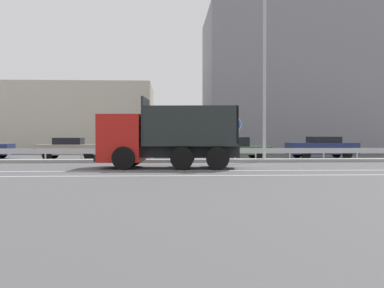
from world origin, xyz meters
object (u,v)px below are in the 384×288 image
at_px(dump_truck, 151,141).
at_px(parked_car_3, 70,148).
at_px(parked_car_5, 234,148).
at_px(parked_car_6, 322,147).
at_px(parked_car_4, 155,149).
at_px(median_road_sign, 234,138).
at_px(street_lamp_1, 265,60).

relative_size(dump_truck, parked_car_3, 1.62).
bearing_deg(parked_car_5, parked_car_6, 91.79).
bearing_deg(parked_car_4, parked_car_5, 78.71).
bearing_deg(parked_car_3, parked_car_6, 90.59).
height_order(parked_car_4, parked_car_5, parked_car_5).
xyz_separation_m(dump_truck, parked_car_6, (11.04, 8.17, -0.51)).
bearing_deg(median_road_sign, street_lamp_1, -2.17).
height_order(dump_truck, street_lamp_1, street_lamp_1).
distance_m(street_lamp_1, parked_car_4, 9.22).
bearing_deg(dump_truck, parked_car_5, -28.50).
bearing_deg(dump_truck, parked_car_6, -48.85).
height_order(street_lamp_1, parked_car_4, street_lamp_1).
bearing_deg(parked_car_6, street_lamp_1, 125.48).
bearing_deg(parked_car_3, parked_car_5, 88.68).
relative_size(median_road_sign, parked_car_5, 0.56).
height_order(dump_truck, parked_car_4, dump_truck).
xyz_separation_m(dump_truck, street_lamp_1, (6.39, 4.44, 4.64)).
bearing_deg(dump_truck, street_lamp_1, -50.54).
bearing_deg(parked_car_6, dump_truck, 123.28).
distance_m(median_road_sign, parked_car_3, 10.74).
height_order(parked_car_5, parked_car_6, parked_car_6).
bearing_deg(parked_car_5, parked_car_3, -93.51).
relative_size(parked_car_4, parked_car_5, 0.91).
bearing_deg(parked_car_6, parked_car_3, 87.36).
relative_size(parked_car_3, parked_car_5, 0.90).
xyz_separation_m(median_road_sign, parked_car_3, (-10.13, 3.49, -0.69)).
xyz_separation_m(dump_truck, median_road_sign, (4.60, 4.51, 0.14)).
bearing_deg(street_lamp_1, parked_car_3, 163.39).
relative_size(dump_truck, median_road_sign, 2.59).
relative_size(street_lamp_1, parked_car_3, 2.59).
bearing_deg(median_road_sign, parked_car_6, 29.62).
relative_size(street_lamp_1, parked_car_6, 2.33).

